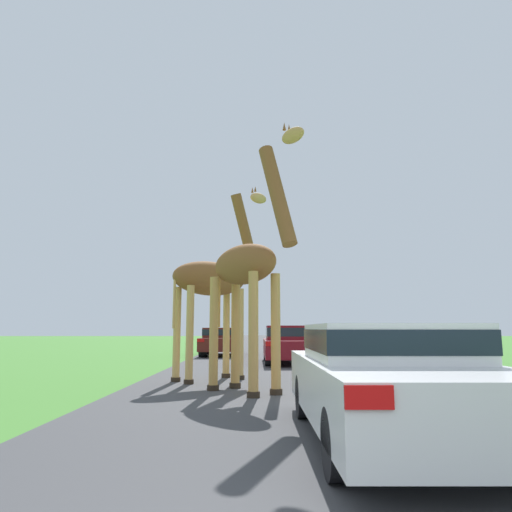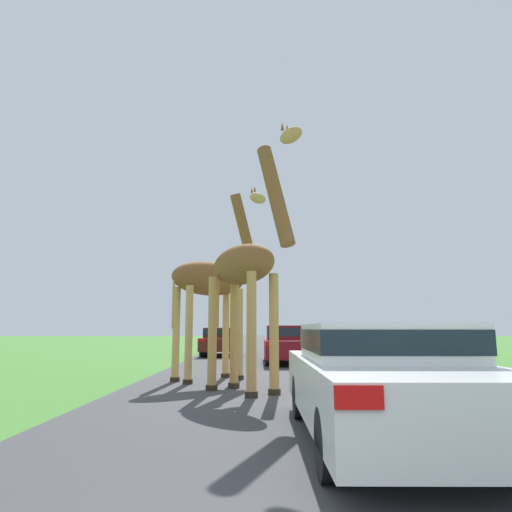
{
  "view_description": "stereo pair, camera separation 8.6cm",
  "coord_description": "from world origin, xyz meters",
  "px_view_note": "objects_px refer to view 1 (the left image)",
  "views": [
    {
      "loc": [
        -0.41,
        -0.92,
        1.27
      ],
      "look_at": [
        -0.38,
        8.58,
        2.79
      ],
      "focal_mm": 32.0,
      "sensor_mm": 36.0,
      "label": 1
    },
    {
      "loc": [
        -0.32,
        -0.92,
        1.27
      ],
      "look_at": [
        -0.38,
        8.58,
        2.79
      ],
      "focal_mm": 32.0,
      "sensor_mm": 36.0,
      "label": 2
    }
  ],
  "objects_px": {
    "car_lead_maroon": "(384,377)",
    "car_far_ahead": "(287,343)",
    "giraffe_companion": "(213,281)",
    "giraffe_near_road": "(247,270)",
    "car_queue_left": "(303,339)",
    "car_queue_right": "(220,341)"
  },
  "relations": [
    {
      "from": "car_lead_maroon",
      "to": "car_far_ahead",
      "type": "xyz_separation_m",
      "value": [
        -0.3,
        11.99,
        0.02
      ]
    },
    {
      "from": "giraffe_companion",
      "to": "car_far_ahead",
      "type": "height_order",
      "value": "giraffe_companion"
    },
    {
      "from": "giraffe_near_road",
      "to": "car_far_ahead",
      "type": "bearing_deg",
      "value": -140.16
    },
    {
      "from": "giraffe_companion",
      "to": "car_lead_maroon",
      "type": "distance_m",
      "value": 7.01
    },
    {
      "from": "car_lead_maroon",
      "to": "car_queue_left",
      "type": "relative_size",
      "value": 1.04
    },
    {
      "from": "car_queue_right",
      "to": "car_far_ahead",
      "type": "relative_size",
      "value": 0.94
    },
    {
      "from": "giraffe_near_road",
      "to": "car_queue_right",
      "type": "relative_size",
      "value": 1.27
    },
    {
      "from": "car_queue_left",
      "to": "giraffe_near_road",
      "type": "bearing_deg",
      "value": -99.95
    },
    {
      "from": "car_lead_maroon",
      "to": "car_queue_left",
      "type": "distance_m",
      "value": 20.04
    },
    {
      "from": "giraffe_near_road",
      "to": "car_far_ahead",
      "type": "distance_m",
      "value": 8.35
    },
    {
      "from": "car_queue_right",
      "to": "car_lead_maroon",
      "type": "bearing_deg",
      "value": -79.34
    },
    {
      "from": "giraffe_near_road",
      "to": "giraffe_companion",
      "type": "distance_m",
      "value": 2.51
    },
    {
      "from": "car_far_ahead",
      "to": "car_lead_maroon",
      "type": "bearing_deg",
      "value": -88.59
    },
    {
      "from": "car_lead_maroon",
      "to": "giraffe_near_road",
      "type": "bearing_deg",
      "value": 112.89
    },
    {
      "from": "car_lead_maroon",
      "to": "car_queue_left",
      "type": "xyz_separation_m",
      "value": [
        1.16,
        20.01,
        -0.03
      ]
    },
    {
      "from": "giraffe_near_road",
      "to": "car_far_ahead",
      "type": "height_order",
      "value": "giraffe_near_road"
    },
    {
      "from": "car_queue_right",
      "to": "car_queue_left",
      "type": "bearing_deg",
      "value": 35.28
    },
    {
      "from": "giraffe_companion",
      "to": "car_queue_left",
      "type": "height_order",
      "value": "giraffe_companion"
    },
    {
      "from": "car_queue_right",
      "to": "car_far_ahead",
      "type": "bearing_deg",
      "value": -59.69
    },
    {
      "from": "giraffe_companion",
      "to": "car_queue_right",
      "type": "xyz_separation_m",
      "value": [
        -0.62,
        10.66,
        -1.77
      ]
    },
    {
      "from": "giraffe_near_road",
      "to": "giraffe_companion",
      "type": "bearing_deg",
      "value": -109.25
    },
    {
      "from": "car_far_ahead",
      "to": "car_queue_right",
      "type": "bearing_deg",
      "value": 120.31
    }
  ]
}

